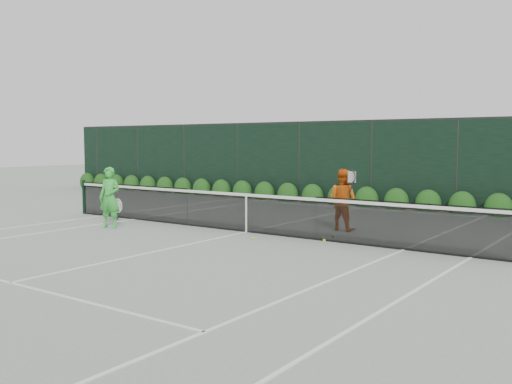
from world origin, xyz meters
The scene contains 8 objects.
ground centered at (0.00, 0.00, 0.00)m, with size 80.00×80.00×0.00m, color gray.
tennis_net centered at (-0.02, 0.00, 0.53)m, with size 12.90×0.10×1.07m.
player_woman centered at (-3.39, -1.49, 0.80)m, with size 0.69×0.55×1.61m.
player_man centered at (1.81, 1.70, 0.79)m, with size 0.90×0.68×1.58m.
court_lines centered at (0.00, 0.00, 0.01)m, with size 11.03×23.83×0.01m.
windscreen_fence centered at (0.00, -2.71, 1.51)m, with size 32.00×21.07×3.06m.
hedge_row centered at (0.00, 7.15, 0.23)m, with size 31.66×0.65×0.94m.
tennis_balls centered at (1.35, 0.11, 0.03)m, with size 2.94×1.73×0.07m.
Camera 1 is at (8.46, -11.42, 2.26)m, focal length 40.00 mm.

